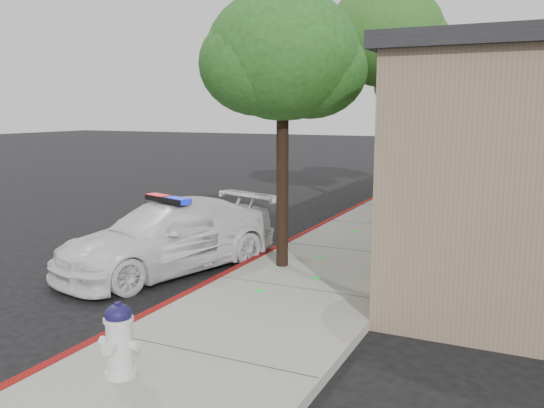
{
  "coord_description": "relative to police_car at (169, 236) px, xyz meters",
  "views": [
    {
      "loc": [
        5.32,
        -8.75,
        3.2
      ],
      "look_at": [
        0.14,
        2.11,
        1.2
      ],
      "focal_mm": 37.61,
      "sensor_mm": 36.0,
      "label": 1
    }
  ],
  "objects": [
    {
      "name": "ground",
      "position": [
        1.33,
        -0.4,
        -0.7
      ],
      "size": [
        120.0,
        120.0,
        0.0
      ],
      "primitive_type": "plane",
      "color": "black",
      "rests_on": "ground"
    },
    {
      "name": "police_car",
      "position": [
        0.0,
        0.0,
        0.0
      ],
      "size": [
        3.32,
        5.14,
        1.51
      ],
      "rotation": [
        0.0,
        0.0,
        -0.31
      ],
      "color": "white",
      "rests_on": "ground"
    },
    {
      "name": "fire_hydrant",
      "position": [
        2.4,
        -4.32,
        -0.1
      ],
      "size": [
        0.51,
        0.44,
        0.88
      ],
      "rotation": [
        0.0,
        0.0,
        0.12
      ],
      "color": "silver",
      "rests_on": "sidewalk"
    },
    {
      "name": "red_curb",
      "position": [
        1.39,
        2.6,
        -0.62
      ],
      "size": [
        0.14,
        60.0,
        0.16
      ],
      "primitive_type": "cube",
      "color": "maroon",
      "rests_on": "ground"
    },
    {
      "name": "street_tree_near",
      "position": [
        2.14,
        0.79,
        3.39
      ],
      "size": [
        2.98,
        2.88,
        5.28
      ],
      "rotation": [
        0.0,
        0.0,
        0.06
      ],
      "color": "black",
      "rests_on": "sidewalk"
    },
    {
      "name": "street_tree_mid",
      "position": [
        2.23,
        7.9,
        4.49
      ],
      "size": [
        3.81,
        3.5,
        6.68
      ],
      "rotation": [
        0.0,
        0.0,
        -0.36
      ],
      "color": "black",
      "rests_on": "sidewalk"
    },
    {
      "name": "street_tree_far",
      "position": [
        2.07,
        12.59,
        3.45
      ],
      "size": [
        2.85,
        2.9,
        5.31
      ],
      "rotation": [
        0.0,
        0.0,
        0.36
      ],
      "color": "black",
      "rests_on": "sidewalk"
    },
    {
      "name": "sidewalk",
      "position": [
        2.93,
        2.6,
        -0.62
      ],
      "size": [
        3.2,
        60.0,
        0.15
      ],
      "primitive_type": "cube",
      "color": "#9A978C",
      "rests_on": "ground"
    }
  ]
}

